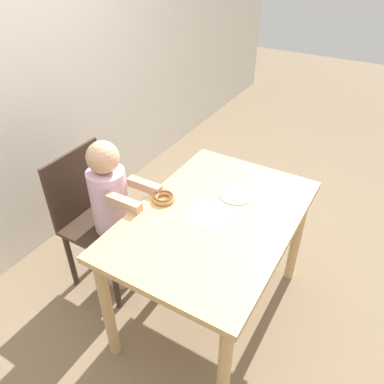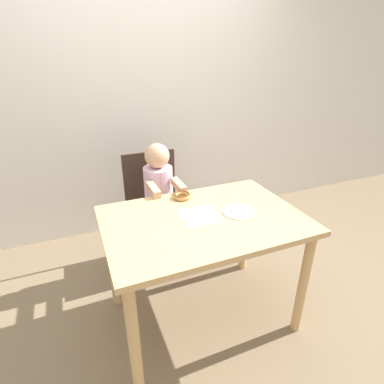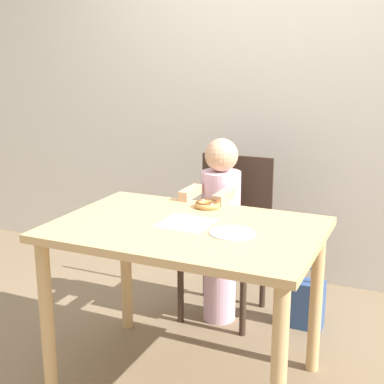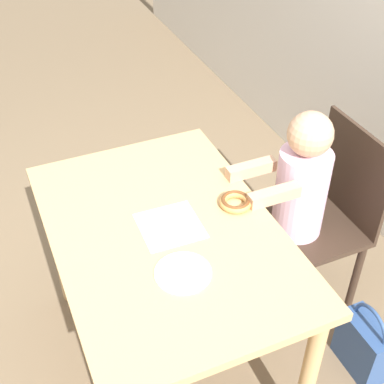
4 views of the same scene
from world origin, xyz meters
name	(u,v)px [view 1 (image 1 of 4)]	position (x,y,z in m)	size (l,w,h in m)	color
ground_plane	(210,309)	(0.00, 0.00, 0.00)	(12.00, 12.00, 0.00)	#7A664C
wall_back	(7,76)	(0.00, 1.41, 1.25)	(8.00, 0.05, 2.50)	silver
dining_table	(214,232)	(0.00, 0.00, 0.65)	(1.16, 0.79, 0.77)	tan
chair	(98,218)	(-0.08, 0.77, 0.49)	(0.44, 0.44, 0.92)	#38281E
child_figure	(113,217)	(-0.08, 0.64, 0.55)	(0.24, 0.41, 1.05)	silver
donut	(164,198)	(-0.02, 0.30, 0.78)	(0.12, 0.12, 0.03)	tan
napkin	(209,215)	(-0.01, 0.03, 0.77)	(0.22, 0.22, 0.00)	white
handbag	(148,221)	(0.37, 0.74, 0.15)	(0.24, 0.12, 0.37)	#2D4C84
plate	(236,194)	(0.22, -0.02, 0.77)	(0.19, 0.19, 0.01)	silver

